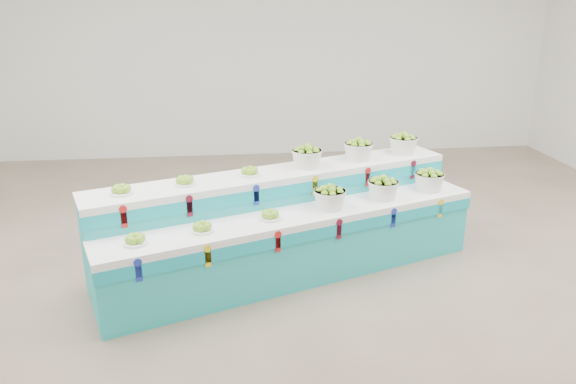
% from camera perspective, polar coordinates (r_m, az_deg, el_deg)
% --- Properties ---
extents(ground, '(10.00, 10.00, 0.00)m').
position_cam_1_polar(ground, '(5.61, 3.56, -9.53)').
color(ground, brown).
rests_on(ground, ground).
extents(back_wall, '(10.00, 0.00, 10.00)m').
position_cam_1_polar(back_wall, '(9.89, -1.32, 15.35)').
color(back_wall, silver).
rests_on(back_wall, ground).
extents(display_stand, '(4.16, 2.34, 1.02)m').
position_cam_1_polar(display_stand, '(5.67, 0.00, -3.43)').
color(display_stand, '#25B3B7').
rests_on(display_stand, ground).
extents(plate_lower_left, '(0.27, 0.27, 0.10)m').
position_cam_1_polar(plate_lower_left, '(4.89, -15.82, -4.77)').
color(plate_lower_left, white).
rests_on(plate_lower_left, display_stand).
extents(plate_lower_mid, '(0.27, 0.27, 0.10)m').
position_cam_1_polar(plate_lower_mid, '(5.01, -9.03, -3.63)').
color(plate_lower_mid, white).
rests_on(plate_lower_mid, display_stand).
extents(plate_lower_right, '(0.27, 0.27, 0.10)m').
position_cam_1_polar(plate_lower_right, '(5.23, -1.90, -2.38)').
color(plate_lower_right, white).
rests_on(plate_lower_right, display_stand).
extents(basket_lower_left, '(0.42, 0.42, 0.24)m').
position_cam_1_polar(basket_lower_left, '(5.50, 4.42, -0.54)').
color(basket_lower_left, silver).
rests_on(basket_lower_left, display_stand).
extents(basket_lower_mid, '(0.42, 0.42, 0.24)m').
position_cam_1_polar(basket_lower_mid, '(5.84, 9.99, 0.44)').
color(basket_lower_mid, silver).
rests_on(basket_lower_mid, display_stand).
extents(basket_lower_right, '(0.42, 0.42, 0.24)m').
position_cam_1_polar(basket_lower_right, '(6.22, 14.65, 1.26)').
color(basket_lower_right, silver).
rests_on(basket_lower_right, display_stand).
extents(plate_upper_left, '(0.27, 0.27, 0.10)m').
position_cam_1_polar(plate_upper_left, '(5.25, -17.18, 0.28)').
color(plate_upper_left, white).
rests_on(plate_upper_left, display_stand).
extents(plate_upper_mid, '(0.27, 0.27, 0.10)m').
position_cam_1_polar(plate_upper_mid, '(5.36, -10.82, 1.23)').
color(plate_upper_mid, white).
rests_on(plate_upper_mid, display_stand).
extents(plate_upper_right, '(0.27, 0.27, 0.10)m').
position_cam_1_polar(plate_upper_right, '(5.57, -4.06, 2.22)').
color(plate_upper_right, white).
rests_on(plate_upper_right, display_stand).
extents(basket_upper_left, '(0.42, 0.42, 0.24)m').
position_cam_1_polar(basket_upper_left, '(5.82, 2.00, 3.75)').
color(basket_upper_left, silver).
rests_on(basket_upper_left, display_stand).
extents(basket_upper_mid, '(0.42, 0.42, 0.24)m').
position_cam_1_polar(basket_upper_mid, '(6.15, 7.43, 4.46)').
color(basket_upper_mid, silver).
rests_on(basket_upper_mid, display_stand).
extents(basket_upper_right, '(0.42, 0.42, 0.24)m').
position_cam_1_polar(basket_upper_right, '(6.50, 12.04, 5.03)').
color(basket_upper_right, silver).
rests_on(basket_upper_right, display_stand).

